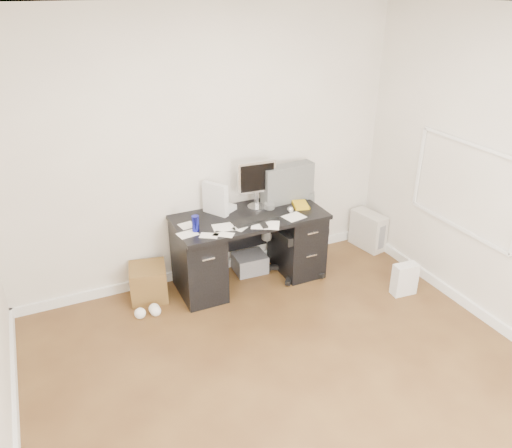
{
  "coord_description": "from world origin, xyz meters",
  "views": [
    {
      "loc": [
        -1.52,
        -2.42,
        2.85
      ],
      "look_at": [
        0.16,
        1.2,
        0.88
      ],
      "focal_mm": 35.0,
      "sensor_mm": 36.0,
      "label": 1
    }
  ],
  "objects_px": {
    "wicker_basket": "(149,282)",
    "pc_tower": "(368,230)",
    "keyboard": "(255,220)",
    "lcd_monitor": "(257,185)",
    "office_chair": "(296,223)",
    "desk": "(250,246)"
  },
  "relations": [
    {
      "from": "keyboard",
      "to": "pc_tower",
      "type": "height_order",
      "value": "keyboard"
    },
    {
      "from": "lcd_monitor",
      "to": "desk",
      "type": "bearing_deg",
      "value": -131.98
    },
    {
      "from": "desk",
      "to": "wicker_basket",
      "type": "xyz_separation_m",
      "value": [
        -1.03,
        0.12,
        -0.23
      ]
    },
    {
      "from": "desk",
      "to": "pc_tower",
      "type": "xyz_separation_m",
      "value": [
        1.55,
        0.08,
        -0.19
      ]
    },
    {
      "from": "lcd_monitor",
      "to": "wicker_basket",
      "type": "relative_size",
      "value": 1.45
    },
    {
      "from": "desk",
      "to": "lcd_monitor",
      "type": "xyz_separation_m",
      "value": [
        0.14,
        0.14,
        0.6
      ]
    },
    {
      "from": "wicker_basket",
      "to": "pc_tower",
      "type": "bearing_deg",
      "value": -0.9
    },
    {
      "from": "office_chair",
      "to": "pc_tower",
      "type": "distance_m",
      "value": 1.1
    },
    {
      "from": "lcd_monitor",
      "to": "wicker_basket",
      "type": "xyz_separation_m",
      "value": [
        -1.18,
        -0.02,
        -0.83
      ]
    },
    {
      "from": "lcd_monitor",
      "to": "office_chair",
      "type": "relative_size",
      "value": 0.44
    },
    {
      "from": "office_chair",
      "to": "pc_tower",
      "type": "height_order",
      "value": "office_chair"
    },
    {
      "from": "office_chair",
      "to": "keyboard",
      "type": "bearing_deg",
      "value": -171.86
    },
    {
      "from": "desk",
      "to": "lcd_monitor",
      "type": "distance_m",
      "value": 0.63
    },
    {
      "from": "keyboard",
      "to": "pc_tower",
      "type": "relative_size",
      "value": 1.05
    },
    {
      "from": "lcd_monitor",
      "to": "pc_tower",
      "type": "relative_size",
      "value": 1.17
    },
    {
      "from": "office_chair",
      "to": "wicker_basket",
      "type": "bearing_deg",
      "value": 170.53
    },
    {
      "from": "pc_tower",
      "to": "wicker_basket",
      "type": "bearing_deg",
      "value": 169.33
    },
    {
      "from": "keyboard",
      "to": "office_chair",
      "type": "distance_m",
      "value": 0.57
    },
    {
      "from": "wicker_basket",
      "to": "keyboard",
      "type": "bearing_deg",
      "value": -14.3
    },
    {
      "from": "office_chair",
      "to": "pc_tower",
      "type": "relative_size",
      "value": 2.68
    },
    {
      "from": "keyboard",
      "to": "pc_tower",
      "type": "distance_m",
      "value": 1.67
    },
    {
      "from": "lcd_monitor",
      "to": "office_chair",
      "type": "height_order",
      "value": "lcd_monitor"
    }
  ]
}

